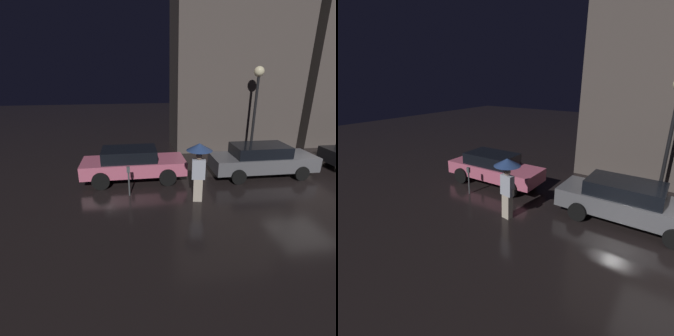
% 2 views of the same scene
% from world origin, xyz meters
% --- Properties ---
extents(ground_plane, '(60.00, 60.00, 0.00)m').
position_xyz_m(ground_plane, '(0.00, 0.00, 0.00)').
color(ground_plane, black).
extents(building_facade_left, '(7.42, 3.00, 9.76)m').
position_xyz_m(building_facade_left, '(-1.07, 6.50, 4.88)').
color(building_facade_left, '#564C47').
rests_on(building_facade_left, ground).
extents(parked_car_pink, '(4.40, 1.87, 1.43)m').
position_xyz_m(parked_car_pink, '(-7.37, 1.55, 0.76)').
color(parked_car_pink, '#DB6684').
rests_on(parked_car_pink, ground).
extents(parked_car_grey, '(4.67, 1.88, 1.44)m').
position_xyz_m(parked_car_grey, '(-1.58, 1.27, 0.76)').
color(parked_car_grey, slate).
rests_on(parked_car_grey, ground).
extents(pedestrian_with_umbrella, '(0.91, 0.91, 2.19)m').
position_xyz_m(pedestrian_with_umbrella, '(-5.07, -0.80, 1.59)').
color(pedestrian_with_umbrella, beige).
rests_on(pedestrian_with_umbrella, ground).
extents(parking_meter, '(0.12, 0.10, 1.17)m').
position_xyz_m(parking_meter, '(-7.55, -0.01, 0.73)').
color(parking_meter, '#4C5154').
rests_on(parking_meter, ground).
extents(street_lamp_near, '(0.52, 0.52, 4.74)m').
position_xyz_m(street_lamp_near, '(-0.83, 3.98, 3.60)').
color(street_lamp_near, black).
rests_on(street_lamp_near, ground).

